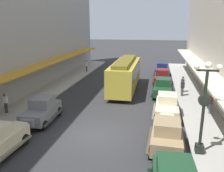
# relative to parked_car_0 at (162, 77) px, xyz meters

# --- Properties ---
(ground_plane) EXTENTS (200.00, 200.00, 0.00)m
(ground_plane) POSITION_rel_parked_car_0_xyz_m (-4.55, -14.62, -0.94)
(ground_plane) COLOR #2D2D30
(sidewalk_right) EXTENTS (3.00, 60.00, 0.15)m
(sidewalk_right) POSITION_rel_parked_car_0_xyz_m (2.95, -14.62, -0.87)
(sidewalk_right) COLOR #A8A59E
(sidewalk_right) RESTS_ON ground
(parked_car_0) EXTENTS (2.23, 4.29, 1.84)m
(parked_car_0) POSITION_rel_parked_car_0_xyz_m (0.00, 0.00, 0.00)
(parked_car_0) COLOR #591919
(parked_car_0) RESTS_ON ground
(parked_car_1) EXTENTS (2.28, 4.31, 1.84)m
(parked_car_1) POSITION_rel_parked_car_0_xyz_m (0.06, -15.42, 0.00)
(parked_car_1) COLOR #997F5B
(parked_car_1) RESTS_ON ground
(parked_car_2) EXTENTS (2.29, 4.31, 1.84)m
(parked_car_2) POSITION_rel_parked_car_0_xyz_m (-9.06, -13.20, 0.00)
(parked_car_2) COLOR slate
(parked_car_2) RESTS_ON ground
(parked_car_4) EXTENTS (2.31, 4.32, 1.84)m
(parked_car_4) POSITION_rel_parked_car_0_xyz_m (0.03, -5.00, 0.00)
(parked_car_4) COLOR #193D23
(parked_car_4) RESTS_ON ground
(parked_car_5) EXTENTS (2.24, 4.30, 1.84)m
(parked_car_5) POSITION_rel_parked_car_0_xyz_m (0.24, -10.53, 0.00)
(parked_car_5) COLOR beige
(parked_car_5) RESTS_ON ground
(parked_car_6) EXTENTS (2.19, 4.28, 1.84)m
(parked_car_6) POSITION_rel_parked_car_0_xyz_m (0.07, 4.94, 0.00)
(parked_car_6) COLOR #19234C
(parked_car_6) RESTS_ON ground
(streetcar) EXTENTS (2.53, 9.60, 3.46)m
(streetcar) POSITION_rel_parked_car_0_xyz_m (-4.07, -3.59, 0.96)
(streetcar) COLOR gold
(streetcar) RESTS_ON ground
(lamp_post_with_clock) EXTENTS (1.42, 0.44, 5.16)m
(lamp_post_with_clock) POSITION_rel_parked_car_0_xyz_m (1.85, -15.85, 2.04)
(lamp_post_with_clock) COLOR black
(lamp_post_with_clock) RESTS_ON sidewalk_right
(fire_hydrant) EXTENTS (0.24, 0.24, 0.82)m
(fire_hydrant) POSITION_rel_parked_car_0_xyz_m (-10.90, -10.40, -0.38)
(fire_hydrant) COLOR #B21E19
(fire_hydrant) RESTS_ON sidewalk_left
(pedestrian_1) EXTENTS (0.36, 0.28, 1.67)m
(pedestrian_1) POSITION_rel_parked_car_0_xyz_m (-11.22, 5.19, 0.07)
(pedestrian_1) COLOR #4C4238
(pedestrian_1) RESTS_ON sidewalk_left
(pedestrian_2) EXTENTS (0.36, 0.24, 1.64)m
(pedestrian_2) POSITION_rel_parked_car_0_xyz_m (-12.57, -12.50, 0.05)
(pedestrian_2) COLOR #2D2D33
(pedestrian_2) RESTS_ON sidewalk_left
(pedestrian_3) EXTENTS (0.36, 0.28, 1.67)m
(pedestrian_3) POSITION_rel_parked_car_0_xyz_m (1.95, -4.99, 0.07)
(pedestrian_3) COLOR #4C4238
(pedestrian_3) RESTS_ON sidewalk_right
(pedestrian_4) EXTENTS (0.36, 0.24, 1.64)m
(pedestrian_4) POSITION_rel_parked_car_0_xyz_m (3.69, -9.48, 0.05)
(pedestrian_4) COLOR slate
(pedestrian_4) RESTS_ON sidewalk_right
(pedestrian_5) EXTENTS (0.36, 0.28, 1.67)m
(pedestrian_5) POSITION_rel_parked_car_0_xyz_m (2.07, -3.63, 0.07)
(pedestrian_5) COLOR #2D2D33
(pedestrian_5) RESTS_ON sidewalk_right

